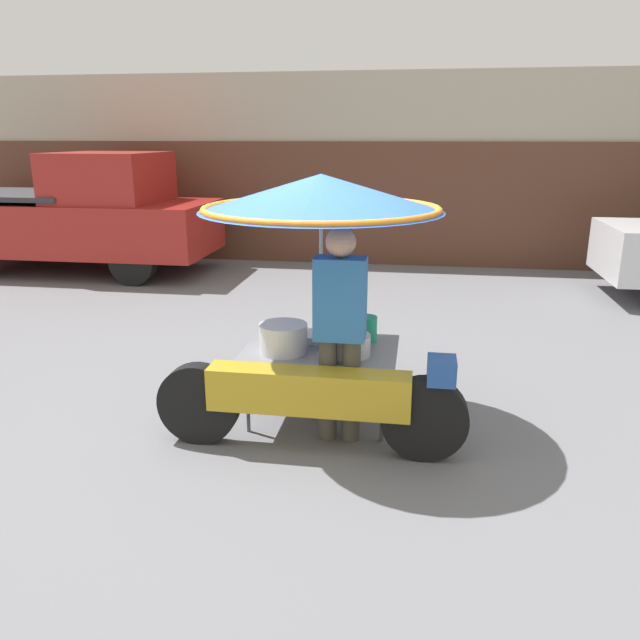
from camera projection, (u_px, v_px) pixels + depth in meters
name	position (u px, v px, depth m)	size (l,w,h in m)	color
ground_plane	(288.00, 427.00, 5.07)	(36.00, 36.00, 0.00)	slate
shopfront_building	(370.00, 168.00, 12.03)	(28.00, 2.06, 3.35)	#B2A893
vendor_motorcycle_cart	(320.00, 241.00, 4.76)	(2.33, 1.89, 2.00)	black
vendor_person	(340.00, 324.00, 4.63)	(0.38, 0.22, 1.66)	#4C473D
pickup_truck	(78.00, 216.00, 10.60)	(4.85, 1.89, 2.01)	black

